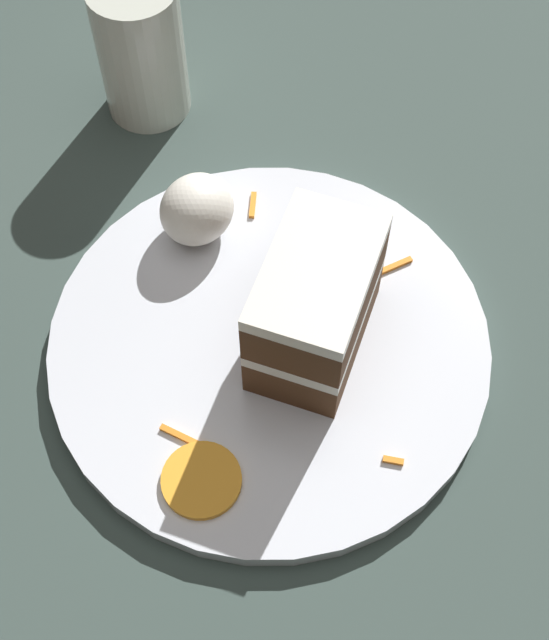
# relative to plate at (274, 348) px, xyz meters

# --- Properties ---
(ground_plane) EXTENTS (6.00, 6.00, 0.00)m
(ground_plane) POSITION_rel_plate_xyz_m (-0.03, -0.00, -0.04)
(ground_plane) COLOR black
(ground_plane) RESTS_ON ground
(dining_table) EXTENTS (1.03, 0.88, 0.04)m
(dining_table) POSITION_rel_plate_xyz_m (-0.03, -0.00, -0.03)
(dining_table) COLOR #384742
(dining_table) RESTS_ON ground
(plate) EXTENTS (0.31, 0.31, 0.01)m
(plate) POSITION_rel_plate_xyz_m (0.00, 0.00, 0.00)
(plate) COLOR silver
(plate) RESTS_ON dining_table
(cake_slice) EXTENTS (0.12, 0.10, 0.09)m
(cake_slice) POSITION_rel_plate_xyz_m (-0.02, 0.02, 0.05)
(cake_slice) COLOR #4C2D19
(cake_slice) RESTS_ON plate
(cream_dollop) EXTENTS (0.06, 0.05, 0.05)m
(cream_dollop) POSITION_rel_plate_xyz_m (-0.04, -0.10, 0.03)
(cream_dollop) COLOR white
(cream_dollop) RESTS_ON plate
(orange_garnish) EXTENTS (0.05, 0.05, 0.00)m
(orange_garnish) POSITION_rel_plate_xyz_m (0.11, 0.03, 0.01)
(orange_garnish) COLOR orange
(orange_garnish) RESTS_ON plate
(carrot_shreds_scatter) EXTENTS (0.21, 0.22, 0.00)m
(carrot_shreds_scatter) POSITION_rel_plate_xyz_m (-0.05, -0.01, 0.01)
(carrot_shreds_scatter) COLOR orange
(carrot_shreds_scatter) RESTS_ON plate
(drinking_glass) EXTENTS (0.07, 0.07, 0.12)m
(drinking_glass) POSITION_rel_plate_xyz_m (-0.12, -0.23, 0.04)
(drinking_glass) COLOR beige
(drinking_glass) RESTS_ON dining_table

